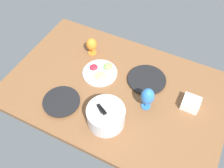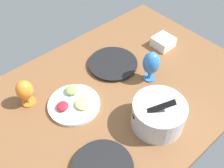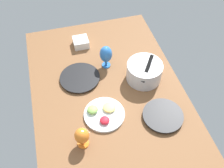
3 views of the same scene
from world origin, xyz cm
name	(u,v)px [view 2 (image 2 of 3)]	position (x,y,z in cm)	size (l,w,h in cm)	color
ground_plane	(108,99)	(0.00, 0.00, -2.00)	(160.00, 104.00, 4.00)	brown
dinner_plate_left	(113,64)	(-17.85, -16.69, 1.09)	(28.85, 28.85, 2.10)	#4C4C51
dinner_plate_right	(103,168)	(28.05, 28.75, 1.38)	(26.18, 26.18, 2.65)	#4C4C51
mixing_bowl	(158,114)	(-6.64, 27.88, 7.44)	(24.94, 24.94, 19.89)	silver
fruit_platter	(74,103)	(16.59, -7.45, 1.53)	(26.56, 26.56, 5.15)	silver
hurricane_glass_orange	(25,91)	(33.21, -24.23, 9.11)	(8.65, 8.65, 15.03)	orange
hurricane_glass_blue	(151,64)	(-25.85, 4.96, 11.34)	(9.22, 9.22, 18.59)	blue
square_bowl_white	(163,42)	(-53.26, -9.09, 3.53)	(11.79, 11.79, 6.34)	white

